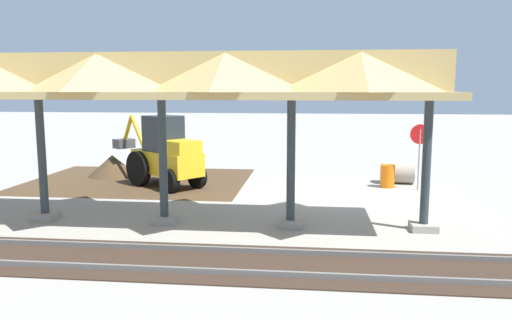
% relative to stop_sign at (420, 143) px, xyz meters
% --- Properties ---
extents(ground_plane, '(120.00, 120.00, 0.00)m').
position_rel_stop_sign_xyz_m(ground_plane, '(3.06, 1.10, -1.84)').
color(ground_plane, '#9E998E').
extents(dirt_work_zone, '(9.12, 7.00, 0.01)m').
position_rel_stop_sign_xyz_m(dirt_work_zone, '(11.37, -0.72, -1.84)').
color(dirt_work_zone, '#4C3823').
rests_on(dirt_work_zone, ground).
extents(platform_canopy, '(15.88, 3.20, 4.90)m').
position_rel_stop_sign_xyz_m(platform_canopy, '(8.35, 5.66, 2.33)').
color(platform_canopy, '#9E998E').
rests_on(platform_canopy, ground).
extents(rail_tracks, '(60.00, 2.58, 0.15)m').
position_rel_stop_sign_xyz_m(rail_tracks, '(3.06, 8.87, -1.81)').
color(rail_tracks, slate).
rests_on(rail_tracks, ground).
extents(stop_sign, '(0.76, 0.11, 2.54)m').
position_rel_stop_sign_xyz_m(stop_sign, '(0.00, 0.00, 0.00)').
color(stop_sign, gray).
rests_on(stop_sign, ground).
extents(backhoe, '(4.72, 4.11, 2.82)m').
position_rel_stop_sign_xyz_m(backhoe, '(9.92, 0.23, -0.57)').
color(backhoe, yellow).
rests_on(backhoe, ground).
extents(dirt_mound, '(4.29, 4.29, 1.88)m').
position_rel_stop_sign_xyz_m(dirt_mound, '(12.94, -1.76, -1.84)').
color(dirt_mound, '#4C3823').
rests_on(dirt_mound, ground).
extents(concrete_pipe, '(1.31, 0.94, 0.86)m').
position_rel_stop_sign_xyz_m(concrete_pipe, '(0.53, -1.36, -1.41)').
color(concrete_pipe, '#9E9384').
rests_on(concrete_pipe, ground).
extents(traffic_barrel, '(0.56, 0.56, 0.90)m').
position_rel_stop_sign_xyz_m(traffic_barrel, '(1.09, -0.44, -1.39)').
color(traffic_barrel, orange).
rests_on(traffic_barrel, ground).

